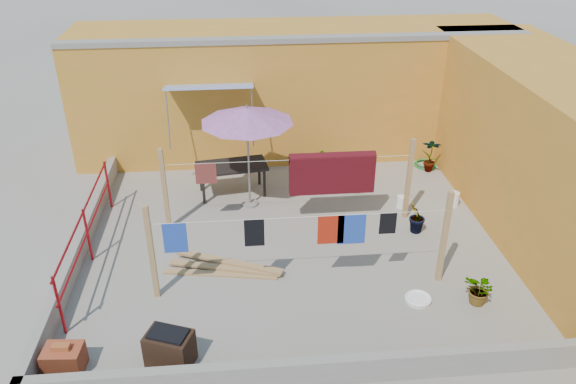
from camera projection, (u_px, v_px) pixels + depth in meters
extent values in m
plane|color=#9E998E|center=(293.00, 243.00, 11.16)|extent=(80.00, 80.00, 0.00)
cube|color=orange|center=(294.00, 90.00, 14.54)|extent=(11.00, 2.40, 3.20)
cube|color=gray|center=(299.00, 39.00, 12.88)|extent=(11.00, 0.35, 0.12)
cube|color=#2D51B2|center=(209.00, 87.00, 12.71)|extent=(2.00, 0.79, 0.22)
cylinder|color=gray|center=(168.00, 121.00, 12.62)|extent=(0.03, 0.30, 1.28)
cylinder|color=gray|center=(252.00, 118.00, 12.77)|extent=(0.03, 0.30, 1.28)
cube|color=orange|center=(561.00, 160.00, 10.81)|extent=(2.40, 9.00, 3.20)
cube|color=gray|center=(318.00, 371.00, 7.93)|extent=(8.30, 0.16, 0.44)
cube|color=gray|center=(81.00, 244.00, 10.73)|extent=(0.16, 7.30, 0.44)
cylinder|color=maroon|center=(59.00, 306.00, 8.67)|extent=(0.05, 0.05, 1.10)
cylinder|color=maroon|center=(88.00, 235.00, 10.41)|extent=(0.05, 0.05, 1.10)
cylinder|color=maroon|center=(108.00, 185.00, 12.16)|extent=(0.05, 0.05, 1.10)
cylinder|color=maroon|center=(83.00, 212.00, 10.17)|extent=(0.04, 4.20, 0.04)
cylinder|color=maroon|center=(87.00, 233.00, 10.39)|extent=(0.04, 4.20, 0.04)
cube|color=tan|center=(151.00, 253.00, 9.31)|extent=(0.09, 0.09, 1.80)
cube|color=tan|center=(444.00, 237.00, 9.71)|extent=(0.09, 0.09, 1.80)
cube|color=tan|center=(409.00, 179.00, 11.63)|extent=(0.09, 0.09, 1.80)
cube|color=tan|center=(165.00, 190.00, 11.23)|extent=(0.09, 0.09, 1.80)
cylinder|color=silver|center=(301.00, 217.00, 9.24)|extent=(5.00, 0.01, 0.01)
cylinder|color=silver|center=(289.00, 160.00, 11.17)|extent=(5.00, 0.01, 0.01)
cube|color=#450B12|center=(332.00, 174.00, 11.41)|extent=(1.75, 0.22, 0.81)
cube|color=black|center=(347.00, 171.00, 11.40)|extent=(0.33, 0.02, 0.58)
cube|color=maroon|center=(206.00, 174.00, 11.14)|extent=(0.42, 0.02, 0.44)
cube|color=#1F42AB|center=(175.00, 238.00, 9.21)|extent=(0.39, 0.02, 0.57)
cube|color=black|center=(254.00, 233.00, 9.30)|extent=(0.33, 0.02, 0.52)
cube|color=#A91F0D|center=(331.00, 230.00, 9.42)|extent=(0.45, 0.02, 0.55)
cube|color=#1F42AB|center=(352.00, 229.00, 9.45)|extent=(0.48, 0.02, 0.57)
cube|color=black|center=(388.00, 223.00, 9.46)|extent=(0.29, 0.02, 0.40)
cylinder|color=gray|center=(250.00, 204.00, 12.49)|extent=(0.35, 0.35, 0.06)
cylinder|color=gray|center=(248.00, 159.00, 11.97)|extent=(0.04, 0.04, 2.24)
cone|color=#BB65A7|center=(247.00, 115.00, 11.49)|extent=(2.06, 2.06, 0.31)
cylinder|color=gray|center=(247.00, 107.00, 11.40)|extent=(0.04, 0.04, 0.10)
cube|color=black|center=(232.00, 166.00, 12.63)|extent=(1.67, 1.01, 0.06)
cube|color=black|center=(204.00, 190.00, 12.39)|extent=(0.06, 0.06, 0.69)
cube|color=black|center=(201.00, 177.00, 12.93)|extent=(0.06, 0.06, 0.69)
cube|color=black|center=(264.00, 183.00, 12.68)|extent=(0.06, 0.06, 0.69)
cube|color=black|center=(259.00, 171.00, 13.21)|extent=(0.06, 0.06, 0.69)
cube|color=#A34525|center=(64.00, 359.00, 8.15)|extent=(0.58, 0.44, 0.40)
cube|color=#A15226|center=(61.00, 347.00, 8.04)|extent=(0.26, 0.14, 0.08)
cube|color=tan|center=(220.00, 274.00, 10.24)|extent=(2.09, 0.51, 0.04)
cube|color=tan|center=(225.00, 268.00, 10.33)|extent=(2.07, 0.69, 0.04)
cube|color=tan|center=(229.00, 262.00, 10.42)|extent=(1.99, 0.96, 0.04)
cube|color=#311E13|center=(170.00, 349.00, 8.23)|extent=(0.78, 0.65, 0.55)
cube|color=black|center=(168.00, 334.00, 8.09)|extent=(0.63, 0.51, 0.04)
cylinder|color=white|center=(418.00, 300.00, 9.60)|extent=(0.43, 0.43, 0.06)
torus|color=white|center=(418.00, 298.00, 9.59)|extent=(0.46, 0.46, 0.05)
cylinder|color=white|center=(401.00, 202.00, 12.36)|extent=(0.20, 0.20, 0.27)
cylinder|color=white|center=(402.00, 196.00, 12.28)|extent=(0.05, 0.05, 0.04)
cylinder|color=white|center=(454.00, 199.00, 12.40)|extent=(0.23, 0.23, 0.32)
cylinder|color=white|center=(455.00, 192.00, 12.32)|extent=(0.06, 0.06, 0.05)
torus|color=#1B7A2B|center=(425.00, 165.00, 14.25)|extent=(0.56, 0.56, 0.04)
torus|color=#1B7A2B|center=(425.00, 163.00, 14.23)|extent=(0.47, 0.47, 0.04)
imported|color=#1D5217|center=(324.00, 163.00, 13.49)|extent=(0.72, 0.62, 0.79)
imported|color=#1D5217|center=(358.00, 180.00, 12.92)|extent=(0.44, 0.44, 0.60)
imported|color=#1D5217|center=(431.00, 155.00, 13.77)|extent=(0.55, 0.47, 0.89)
imported|color=#1D5217|center=(416.00, 217.00, 11.33)|extent=(0.51, 0.52, 0.73)
imported|color=#1D5217|center=(481.00, 290.00, 9.42)|extent=(0.63, 0.66, 0.57)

